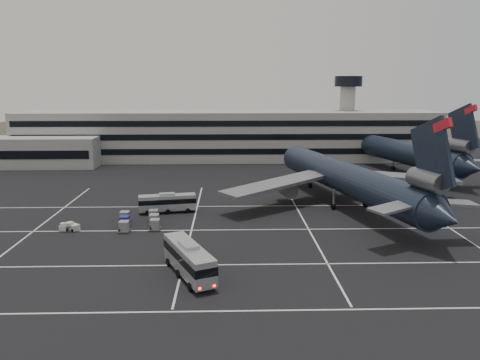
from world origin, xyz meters
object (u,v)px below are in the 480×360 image
Objects in this scene: bus_far at (167,202)px; uld_cluster at (140,221)px; tug_a at (65,227)px; bus_near at (189,258)px; trijet_main at (347,178)px.

uld_cluster is (-3.46, -7.53, -1.06)m from bus_far.
uld_cluster is (10.99, 2.05, 0.27)m from tug_a.
bus_near reaches higher than tug_a.
trijet_main reaches higher than uld_cluster.
bus_near is 27.98m from bus_far.
trijet_main is 37.31m from uld_cluster.
bus_far is 17.39m from tug_a.
trijet_main reaches higher than bus_near.
bus_near is at bearing -144.36° from trijet_main.
bus_near is at bearing -64.69° from uld_cluster.
trijet_main is 32.30m from bus_far.
bus_far is at bearing 171.92° from trijet_main.
uld_cluster is at bearing 91.22° from bus_near.
tug_a is (-20.36, 17.76, -1.64)m from bus_near.
uld_cluster reaches higher than tug_a.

